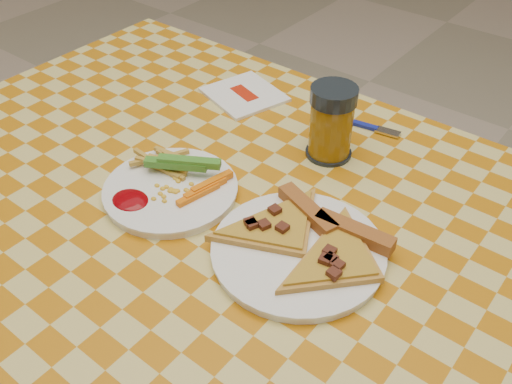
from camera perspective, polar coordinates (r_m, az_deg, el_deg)
table at (r=0.89m, az=-2.36°, el=-6.31°), size 1.28×0.88×0.76m
plate_left at (r=0.89m, az=-8.51°, el=0.07°), size 0.21×0.21×0.01m
plate_right at (r=0.79m, az=4.23°, el=-6.04°), size 0.29×0.29×0.01m
fries_veggies at (r=0.89m, az=-8.31°, el=1.60°), size 0.18×0.17×0.04m
pizza_slices at (r=0.79m, az=5.22°, el=-4.73°), size 0.28×0.25×0.02m
drink_glass at (r=0.94m, az=7.54°, el=6.86°), size 0.08×0.08×0.13m
napkin at (r=1.13m, az=-1.19°, el=9.72°), size 0.17×0.16×0.01m
fork at (r=1.06m, az=10.75°, el=6.58°), size 0.14×0.04×0.01m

